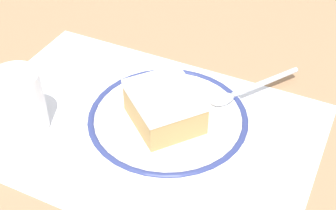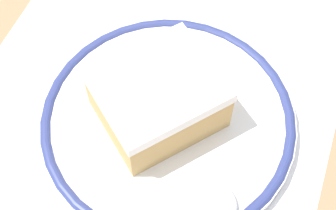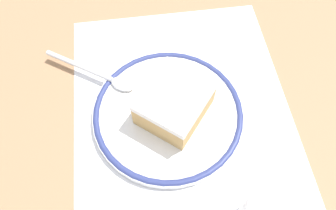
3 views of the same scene
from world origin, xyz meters
TOP-DOWN VIEW (x-y plane):
  - ground_plane at (0.00, 0.00)m, footprint 2.40×2.40m
  - placemat at (0.00, 0.00)m, footprint 0.45×0.30m
  - plate at (-0.03, -0.02)m, footprint 0.21×0.21m
  - cake_slice at (-0.03, -0.01)m, footprint 0.12×0.12m
  - spoon at (-0.10, -0.11)m, footprint 0.09×0.13m

SIDE VIEW (x-z plane):
  - ground_plane at x=0.00m, z-range 0.00..0.00m
  - placemat at x=0.00m, z-range 0.00..0.00m
  - plate at x=-0.03m, z-range 0.00..0.02m
  - spoon at x=-0.10m, z-range 0.01..0.02m
  - cake_slice at x=-0.03m, z-range 0.01..0.06m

